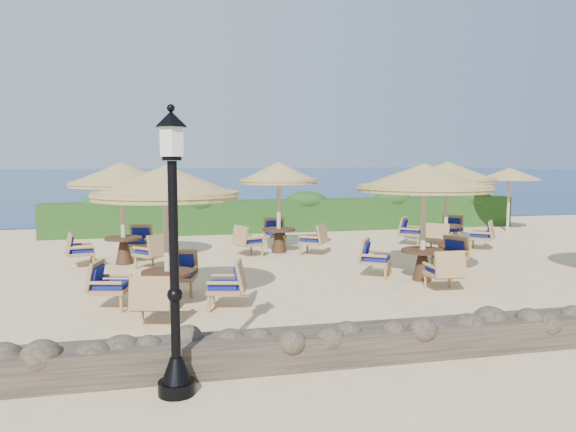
{
  "coord_description": "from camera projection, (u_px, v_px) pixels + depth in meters",
  "views": [
    {
      "loc": [
        -4.95,
        -13.32,
        2.79
      ],
      "look_at": [
        -1.76,
        0.52,
        1.3
      ],
      "focal_mm": 35.0,
      "sensor_mm": 36.0,
      "label": 1
    }
  ],
  "objects": [
    {
      "name": "ground",
      "position": [
        360.0,
        267.0,
        14.3
      ],
      "size": [
        120.0,
        120.0,
        0.0
      ],
      "primitive_type": "plane",
      "color": "beige",
      "rests_on": "ground"
    },
    {
      "name": "sea",
      "position": [
        193.0,
        176.0,
        82.13
      ],
      "size": [
        160.0,
        160.0,
        0.0
      ],
      "primitive_type": "plane",
      "color": "navy",
      "rests_on": "ground"
    },
    {
      "name": "hedge",
      "position": [
        294.0,
        215.0,
        21.22
      ],
      "size": [
        18.0,
        0.9,
        1.2
      ],
      "primitive_type": "cube",
      "color": "#1A3D13",
      "rests_on": "ground"
    },
    {
      "name": "stone_wall",
      "position": [
        506.0,
        332.0,
        8.27
      ],
      "size": [
        15.0,
        0.65,
        0.44
      ],
      "primitive_type": "cube",
      "color": "brown",
      "rests_on": "ground"
    },
    {
      "name": "lamp_post",
      "position": [
        174.0,
        265.0,
        6.48
      ],
      "size": [
        0.44,
        0.44,
        3.31
      ],
      "color": "black",
      "rests_on": "ground"
    },
    {
      "name": "extra_parasol",
      "position": [
        510.0,
        174.0,
        20.86
      ],
      "size": [
        2.3,
        2.3,
        2.41
      ],
      "color": "beige",
      "rests_on": "ground"
    },
    {
      "name": "cafe_set_0",
      "position": [
        166.0,
        212.0,
        10.2
      ],
      "size": [
        2.89,
        2.89,
        2.65
      ],
      "color": "beige",
      "rests_on": "ground"
    },
    {
      "name": "cafe_set_1",
      "position": [
        424.0,
        194.0,
        12.57
      ],
      "size": [
        3.02,
        3.02,
        2.65
      ],
      "color": "beige",
      "rests_on": "ground"
    },
    {
      "name": "cafe_set_3",
      "position": [
        122.0,
        192.0,
        14.54
      ],
      "size": [
        2.8,
        2.8,
        2.65
      ],
      "color": "beige",
      "rests_on": "ground"
    },
    {
      "name": "cafe_set_4",
      "position": [
        279.0,
        192.0,
        16.32
      ],
      "size": [
        2.76,
        2.57,
        2.65
      ],
      "color": "beige",
      "rests_on": "ground"
    },
    {
      "name": "cafe_set_5",
      "position": [
        447.0,
        188.0,
        17.23
      ],
      "size": [
        2.93,
        2.93,
        2.65
      ],
      "color": "beige",
      "rests_on": "ground"
    }
  ]
}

